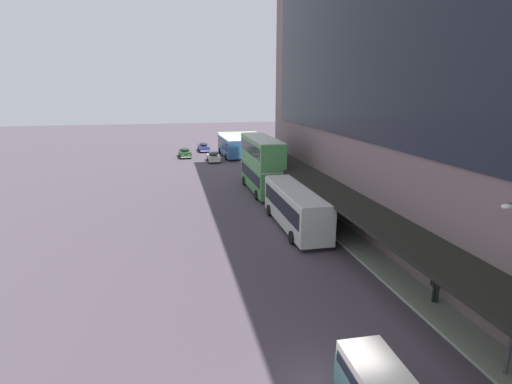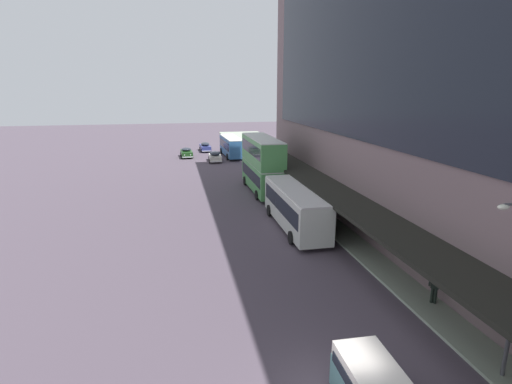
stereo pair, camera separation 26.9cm
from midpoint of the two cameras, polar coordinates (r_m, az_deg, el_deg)
The scene contains 7 objects.
transit_bus_kerbside_front at distance 31.93m, azimuth 5.42°, elevation -1.95°, with size 2.76×10.49×3.30m.
transit_bus_kerbside_rear at distance 42.92m, azimuth 0.62°, elevation 4.19°, with size 2.86×10.26×5.91m.
transit_bus_kerbside_far at distance 65.93m, azimuth -3.85°, elevation 6.65°, with size 2.95×9.76×3.22m.
sedan_trailing_near at distance 66.35m, azimuth -10.24°, elevation 5.56°, with size 2.00×4.45×1.54m.
sedan_oncoming_rear at distance 72.26m, azimuth -7.62°, elevation 6.42°, with size 1.88×4.89×1.63m.
sedan_second_mid at distance 61.77m, azimuth -6.20°, elevation 5.06°, with size 2.04×4.52×1.61m.
pedestrian_at_kerb at distance 23.03m, azimuth 24.09°, elevation -11.92°, with size 0.51×0.44×1.86m.
Camera 1 is at (-5.66, -11.40, 10.98)m, focal length 28.00 mm.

